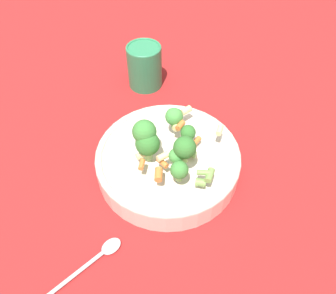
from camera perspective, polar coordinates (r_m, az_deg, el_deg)
ground_plane at (r=0.68m, az=0.00°, el=-3.80°), size 3.00×3.00×0.00m
bowl at (r=0.66m, az=0.00°, el=-2.27°), size 0.29×0.29×0.05m
pasta_salad at (r=0.60m, az=-0.41°, el=0.96°), size 0.16×0.20×0.08m
cup at (r=0.85m, az=-4.09°, el=13.93°), size 0.09×0.09×0.11m
spoon at (r=0.59m, az=-13.68°, el=-19.17°), size 0.13×0.17×0.01m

